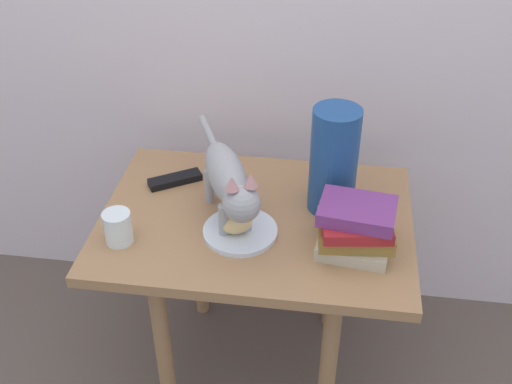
% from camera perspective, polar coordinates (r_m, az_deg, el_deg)
% --- Properties ---
extents(ground_plane, '(6.00, 6.00, 0.00)m').
position_cam_1_polar(ground_plane, '(2.05, 0.00, -15.64)').
color(ground_plane, brown).
extents(side_table, '(0.81, 0.58, 0.60)m').
position_cam_1_polar(side_table, '(1.68, 0.00, -4.61)').
color(side_table, '#9E724C').
rests_on(side_table, ground).
extents(plate, '(0.19, 0.19, 0.01)m').
position_cam_1_polar(plate, '(1.57, -1.45, -3.65)').
color(plate, silver).
rests_on(plate, side_table).
extents(bread_roll, '(0.10, 0.09, 0.05)m').
position_cam_1_polar(bread_roll, '(1.54, -1.77, -2.88)').
color(bread_roll, '#E0BC7A').
rests_on(bread_roll, plate).
extents(cat, '(0.23, 0.45, 0.23)m').
position_cam_1_polar(cat, '(1.53, -2.51, 1.07)').
color(cat, '#99999E').
rests_on(cat, side_table).
extents(book_stack, '(0.19, 0.17, 0.14)m').
position_cam_1_polar(book_stack, '(1.50, 9.11, -3.24)').
color(book_stack, '#BCB299').
rests_on(book_stack, side_table).
extents(green_vase, '(0.12, 0.12, 0.29)m').
position_cam_1_polar(green_vase, '(1.59, 7.16, 2.88)').
color(green_vase, navy).
rests_on(green_vase, side_table).
extents(candle_jar, '(0.07, 0.07, 0.08)m').
position_cam_1_polar(candle_jar, '(1.56, -12.56, -3.33)').
color(candle_jar, silver).
rests_on(candle_jar, side_table).
extents(tv_remote, '(0.15, 0.12, 0.02)m').
position_cam_1_polar(tv_remote, '(1.76, -7.46, 1.14)').
color(tv_remote, black).
rests_on(tv_remote, side_table).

